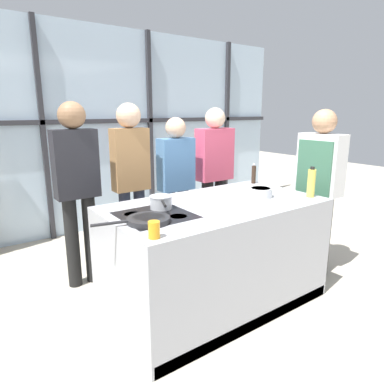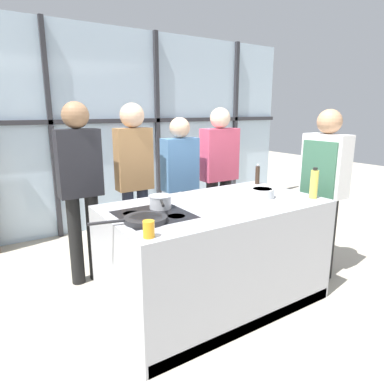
{
  "view_description": "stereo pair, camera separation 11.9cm",
  "coord_description": "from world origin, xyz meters",
  "px_view_note": "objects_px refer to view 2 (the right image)",
  "views": [
    {
      "loc": [
        -1.79,
        -2.15,
        1.69
      ],
      "look_at": [
        -0.18,
        0.1,
        1.03
      ],
      "focal_mm": 32.0,
      "sensor_mm": 36.0,
      "label": 1
    },
    {
      "loc": [
        -1.69,
        -2.21,
        1.69
      ],
      "look_at": [
        -0.18,
        0.1,
        1.03
      ],
      "focal_mm": 32.0,
      "sensor_mm": 36.0,
      "label": 2
    }
  ],
  "objects_px": {
    "oil_bottle": "(314,184)",
    "pepper_grinder": "(257,175)",
    "chef": "(323,184)",
    "white_plate": "(242,192)",
    "juice_glass_near": "(149,229)",
    "spectator_far_right": "(219,170)",
    "frying_pan": "(145,219)",
    "spectator_center_right": "(180,180)",
    "spectator_far_left": "(80,181)",
    "saucepan": "(160,201)",
    "spectator_center_left": "(134,174)",
    "mixing_bowl": "(262,193)"
  },
  "relations": [
    {
      "from": "spectator_far_left",
      "to": "oil_bottle",
      "type": "relative_size",
      "value": 6.41
    },
    {
      "from": "white_plate",
      "to": "mixing_bowl",
      "type": "xyz_separation_m",
      "value": [
        0.03,
        -0.25,
        0.04
      ]
    },
    {
      "from": "frying_pan",
      "to": "juice_glass_near",
      "type": "bearing_deg",
      "value": -110.62
    },
    {
      "from": "spectator_center_right",
      "to": "frying_pan",
      "type": "bearing_deg",
      "value": 49.4
    },
    {
      "from": "oil_bottle",
      "to": "juice_glass_near",
      "type": "xyz_separation_m",
      "value": [
        -1.65,
        -0.07,
        -0.08
      ]
    },
    {
      "from": "pepper_grinder",
      "to": "saucepan",
      "type": "bearing_deg",
      "value": -168.7
    },
    {
      "from": "spectator_far_left",
      "to": "frying_pan",
      "type": "bearing_deg",
      "value": 95.65
    },
    {
      "from": "chef",
      "to": "spectator_far_right",
      "type": "height_order",
      "value": "spectator_far_right"
    },
    {
      "from": "chef",
      "to": "white_plate",
      "type": "height_order",
      "value": "chef"
    },
    {
      "from": "spectator_far_left",
      "to": "chef",
      "type": "bearing_deg",
      "value": 150.8
    },
    {
      "from": "spectator_center_left",
      "to": "frying_pan",
      "type": "relative_size",
      "value": 3.29
    },
    {
      "from": "spectator_center_left",
      "to": "saucepan",
      "type": "relative_size",
      "value": 5.56
    },
    {
      "from": "spectator_far_right",
      "to": "white_plate",
      "type": "relative_size",
      "value": 7.69
    },
    {
      "from": "spectator_far_left",
      "to": "spectator_center_right",
      "type": "relative_size",
      "value": 1.1
    },
    {
      "from": "spectator_far_right",
      "to": "oil_bottle",
      "type": "xyz_separation_m",
      "value": [
        -0.01,
        -1.38,
        0.08
      ]
    },
    {
      "from": "spectator_center_right",
      "to": "oil_bottle",
      "type": "xyz_separation_m",
      "value": [
        0.55,
        -1.38,
        0.13
      ]
    },
    {
      "from": "white_plate",
      "to": "juice_glass_near",
      "type": "bearing_deg",
      "value": -155.1
    },
    {
      "from": "spectator_center_right",
      "to": "white_plate",
      "type": "xyz_separation_m",
      "value": [
        0.16,
        -0.86,
        0.01
      ]
    },
    {
      "from": "oil_bottle",
      "to": "saucepan",
      "type": "bearing_deg",
      "value": 160.4
    },
    {
      "from": "spectator_center_right",
      "to": "mixing_bowl",
      "type": "height_order",
      "value": "spectator_center_right"
    },
    {
      "from": "spectator_center_left",
      "to": "oil_bottle",
      "type": "xyz_separation_m",
      "value": [
        1.1,
        -1.38,
        0.01
      ]
    },
    {
      "from": "spectator_far_right",
      "to": "juice_glass_near",
      "type": "height_order",
      "value": "spectator_far_right"
    },
    {
      "from": "spectator_center_right",
      "to": "oil_bottle",
      "type": "bearing_deg",
      "value": 111.72
    },
    {
      "from": "saucepan",
      "to": "pepper_grinder",
      "type": "height_order",
      "value": "pepper_grinder"
    },
    {
      "from": "chef",
      "to": "spectator_center_right",
      "type": "distance_m",
      "value": 1.52
    },
    {
      "from": "chef",
      "to": "white_plate",
      "type": "distance_m",
      "value": 0.87
    },
    {
      "from": "saucepan",
      "to": "spectator_center_right",
      "type": "bearing_deg",
      "value": 51.1
    },
    {
      "from": "spectator_far_left",
      "to": "oil_bottle",
      "type": "bearing_deg",
      "value": 140.34
    },
    {
      "from": "chef",
      "to": "oil_bottle",
      "type": "height_order",
      "value": "chef"
    },
    {
      "from": "mixing_bowl",
      "to": "saucepan",
      "type": "bearing_deg",
      "value": 168.5
    },
    {
      "from": "saucepan",
      "to": "juice_glass_near",
      "type": "distance_m",
      "value": 0.64
    },
    {
      "from": "spectator_far_right",
      "to": "frying_pan",
      "type": "height_order",
      "value": "spectator_far_right"
    },
    {
      "from": "spectator_far_left",
      "to": "frying_pan",
      "type": "distance_m",
      "value": 1.17
    },
    {
      "from": "spectator_far_left",
      "to": "pepper_grinder",
      "type": "height_order",
      "value": "spectator_far_left"
    },
    {
      "from": "frying_pan",
      "to": "mixing_bowl",
      "type": "xyz_separation_m",
      "value": [
        1.19,
        0.06,
        0.02
      ]
    },
    {
      "from": "spectator_far_right",
      "to": "juice_glass_near",
      "type": "bearing_deg",
      "value": 41.11
    },
    {
      "from": "spectator_far_right",
      "to": "pepper_grinder",
      "type": "xyz_separation_m",
      "value": [
        0.0,
        -0.66,
        0.05
      ]
    },
    {
      "from": "oil_bottle",
      "to": "spectator_center_left",
      "type": "bearing_deg",
      "value": 128.74
    },
    {
      "from": "spectator_center_left",
      "to": "spectator_far_right",
      "type": "xyz_separation_m",
      "value": [
        1.11,
        0.0,
        -0.07
      ]
    },
    {
      "from": "mixing_bowl",
      "to": "juice_glass_near",
      "type": "distance_m",
      "value": 1.34
    },
    {
      "from": "white_plate",
      "to": "mixing_bowl",
      "type": "height_order",
      "value": "mixing_bowl"
    },
    {
      "from": "spectator_center_left",
      "to": "juice_glass_near",
      "type": "relative_size",
      "value": 16.52
    },
    {
      "from": "pepper_grinder",
      "to": "spectator_far_right",
      "type": "bearing_deg",
      "value": 90.22
    },
    {
      "from": "saucepan",
      "to": "pepper_grinder",
      "type": "distance_m",
      "value": 1.32
    },
    {
      "from": "chef",
      "to": "spectator_center_right",
      "type": "bearing_deg",
      "value": 39.92
    },
    {
      "from": "frying_pan",
      "to": "juice_glass_near",
      "type": "xyz_separation_m",
      "value": [
        -0.11,
        -0.29,
        0.03
      ]
    },
    {
      "from": "oil_bottle",
      "to": "pepper_grinder",
      "type": "xyz_separation_m",
      "value": [
        0.01,
        0.72,
        -0.03
      ]
    },
    {
      "from": "saucepan",
      "to": "mixing_bowl",
      "type": "xyz_separation_m",
      "value": [
        0.93,
        -0.19,
        -0.01
      ]
    },
    {
      "from": "spectator_center_right",
      "to": "juice_glass_near",
      "type": "height_order",
      "value": "spectator_center_right"
    },
    {
      "from": "saucepan",
      "to": "mixing_bowl",
      "type": "bearing_deg",
      "value": -11.5
    }
  ]
}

